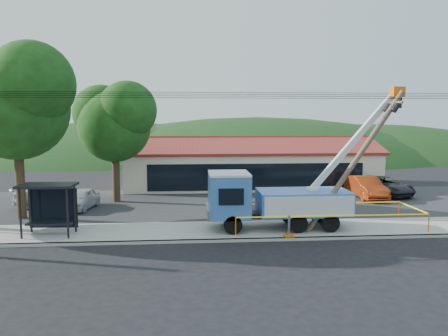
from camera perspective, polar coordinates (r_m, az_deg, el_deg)
name	(u,v)px	position (r m, az deg, el deg)	size (l,w,h in m)	color
ground	(224,255)	(20.61, 0.01, -11.27)	(120.00, 120.00, 0.00)	black
curb	(221,241)	(22.59, -0.41, -9.45)	(60.00, 0.25, 0.15)	#9C9892
sidewalk	(218,231)	(24.42, -0.74, -8.22)	(60.00, 4.00, 0.15)	#9C9892
parking_lot	(211,203)	(32.21, -1.69, -4.62)	(60.00, 12.00, 0.10)	#28282B
strip_mall	(250,166)	(40.17, 3.44, 0.25)	(22.50, 8.53, 4.67)	beige
tree_west_near	(16,98)	(29.49, -25.57, 8.30)	(7.56, 6.72, 10.80)	#332316
tree_lot	(114,119)	(33.00, -14.12, 6.22)	(6.30, 5.60, 8.94)	#332316
hill_west	(110,155)	(76.02, -14.72, 1.63)	(78.40, 56.00, 28.00)	#183A15
hill_center	(256,154)	(75.71, 4.25, 1.81)	(89.60, 64.00, 32.00)	#183A15
hill_east	(368,153)	(81.20, 18.35, 1.81)	(72.80, 52.00, 26.00)	#183A15
utility_truck	(274,199)	(24.59, 6.54, -4.00)	(10.87, 4.25, 7.84)	black
leaning_pole	(360,155)	(24.74, 17.29, 1.68)	(5.28, 1.63, 7.74)	#4D3C32
bus_shelter	(49,197)	(24.81, -21.87, -3.56)	(2.88, 1.84, 2.71)	black
caution_tape	(324,213)	(25.75, 12.95, -5.71)	(10.63, 3.53, 1.02)	orange
car_silver	(82,210)	(31.64, -18.11, -5.25)	(1.63, 4.06, 1.38)	silver
car_red	(365,199)	(35.90, 17.97, -3.86)	(1.76, 5.04, 1.66)	#9D310F
car_white	(52,209)	(32.85, -21.56, -4.96)	(2.03, 5.00, 1.45)	silver
car_dark	(384,196)	(37.65, 20.13, -3.46)	(2.43, 5.27, 1.47)	black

